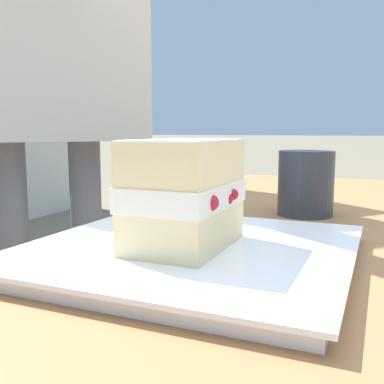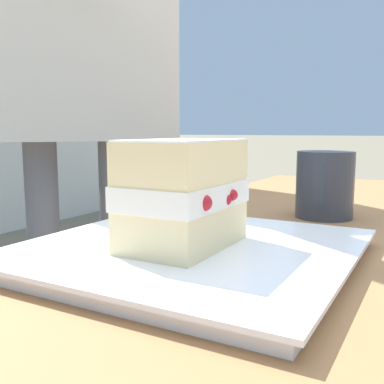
{
  "view_description": "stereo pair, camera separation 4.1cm",
  "coord_description": "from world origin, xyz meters",
  "views": [
    {
      "loc": [
        0.53,
        -0.1,
        0.81
      ],
      "look_at": [
        0.16,
        -0.26,
        0.76
      ],
      "focal_mm": 41.68,
      "sensor_mm": 36.0,
      "label": 1
    },
    {
      "loc": [
        0.51,
        -0.07,
        0.81
      ],
      "look_at": [
        0.16,
        -0.26,
        0.76
      ],
      "focal_mm": 41.68,
      "sensor_mm": 36.0,
      "label": 2
    }
  ],
  "objects": [
    {
      "name": "cake_slice",
      "position": [
        0.17,
        -0.27,
        0.76
      ],
      "size": [
        0.12,
        0.09,
        0.1
      ],
      "color": "beige",
      "rests_on": "dessert_plate"
    },
    {
      "name": "coffee_cup",
      "position": [
        -0.11,
        -0.2,
        0.74
      ],
      "size": [
        0.08,
        0.08,
        0.09
      ],
      "color": "#333842",
      "rests_on": "patio_table"
    },
    {
      "name": "diner_person",
      "position": [
        -0.25,
        -0.78,
        1.04
      ],
      "size": [
        0.52,
        0.58,
        1.56
      ],
      "color": "slate",
      "rests_on": "ground"
    },
    {
      "name": "dessert_plate",
      "position": [
        0.16,
        -0.26,
        0.7
      ],
      "size": [
        0.29,
        0.29,
        0.02
      ],
      "color": "white",
      "rests_on": "patio_table"
    }
  ]
}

